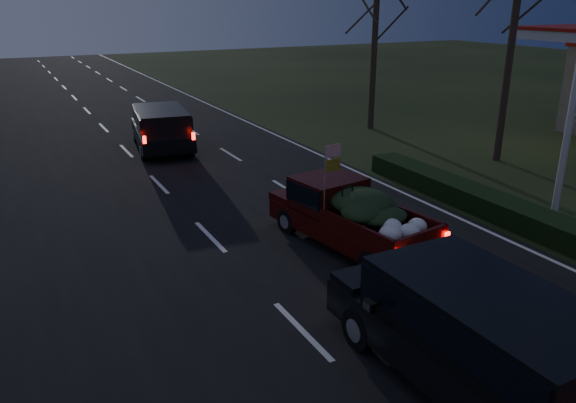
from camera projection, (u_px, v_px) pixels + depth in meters
name	position (u px, v px, depth m)	size (l,w,h in m)	color
ground	(302.00, 331.00, 10.56)	(120.00, 120.00, 0.00)	black
road_asphalt	(302.00, 331.00, 10.56)	(14.00, 120.00, 0.02)	black
hedge_row	(487.00, 203.00, 16.35)	(1.00, 10.00, 0.60)	black
bare_tree_far	(376.00, 15.00, 25.47)	(3.60, 3.60, 7.00)	black
pickup_truck	(349.00, 212.00, 13.99)	(2.41, 4.80, 2.41)	#380A07
lead_suv	(161.00, 125.00, 22.96)	(2.68, 5.08, 1.39)	black
rear_suv	(482.00, 330.00, 8.58)	(2.42, 5.19, 1.49)	black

